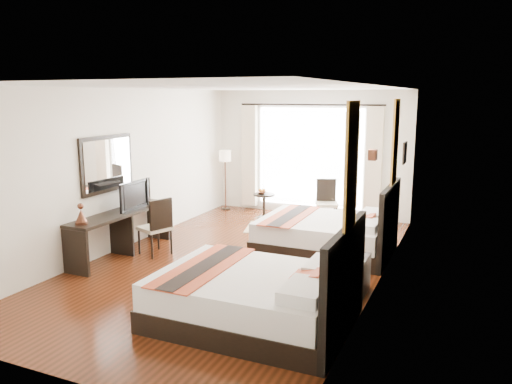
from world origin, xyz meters
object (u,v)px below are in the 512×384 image
at_px(bed_far, 329,234).
at_px(fruit_bowl, 262,193).
at_px(bed_near, 258,296).
at_px(table_lamp, 353,236).
at_px(floor_lamp, 225,160).
at_px(vase, 348,256).
at_px(console_desk, 122,233).
at_px(television, 131,195).
at_px(side_table, 264,206).
at_px(window_chair, 326,211).
at_px(desk_chair, 156,237).
at_px(nightstand, 351,274).

relative_size(bed_far, fruit_bowl, 11.21).
relative_size(bed_near, bed_far, 1.02).
bearing_deg(table_lamp, floor_lamp, 136.05).
bearing_deg(bed_near, vase, 56.88).
relative_size(console_desk, television, 2.60).
xyz_separation_m(vase, side_table, (-2.75, 3.61, -0.29)).
relative_size(bed_near, vase, 17.87).
relative_size(table_lamp, fruit_bowl, 2.04).
distance_m(vase, fruit_bowl, 4.53).
distance_m(side_table, window_chair, 1.42).
bearing_deg(desk_chair, fruit_bowl, -80.20).
relative_size(console_desk, side_table, 4.01).
bearing_deg(side_table, television, -110.88).
bearing_deg(television, console_desk, 173.39).
xyz_separation_m(bed_far, television, (-3.16, -1.29, 0.67)).
bearing_deg(table_lamp, television, 176.13).
relative_size(table_lamp, television, 0.48).
relative_size(nightstand, desk_chair, 0.54).
height_order(bed_near, floor_lamp, floor_lamp).
bearing_deg(desk_chair, vase, -166.36).
relative_size(table_lamp, console_desk, 0.18).
relative_size(bed_near, window_chair, 2.40).
xyz_separation_m(bed_near, fruit_bowl, (-2.00, 4.78, 0.24)).
bearing_deg(table_lamp, desk_chair, 176.14).
distance_m(console_desk, television, 0.68).
relative_size(side_table, window_chair, 0.58).
height_order(desk_chair, window_chair, desk_chair).
bearing_deg(nightstand, desk_chair, 174.81).
bearing_deg(side_table, table_lamp, -50.76).
bearing_deg(vase, bed_near, -123.12).
distance_m(vase, side_table, 4.54).
relative_size(bed_far, side_table, 4.06).
bearing_deg(bed_far, table_lamp, -63.75).
bearing_deg(side_table, nightstand, -51.38).
bearing_deg(table_lamp, console_desk, -179.84).
bearing_deg(vase, floor_lamp, 134.24).
bearing_deg(table_lamp, bed_near, -118.61).
xyz_separation_m(vase, console_desk, (-3.95, 0.23, -0.19)).
bearing_deg(nightstand, fruit_bowl, 129.34).
distance_m(floor_lamp, window_chair, 2.77).
xyz_separation_m(vase, fruit_bowl, (-2.79, 3.57, 0.01)).
height_order(table_lamp, floor_lamp, floor_lamp).
height_order(nightstand, vase, vase).
bearing_deg(side_table, fruit_bowl, -136.32).
bearing_deg(desk_chair, floor_lamp, -60.59).
height_order(bed_near, fruit_bowl, bed_near).
bearing_deg(console_desk, desk_chair, 24.94).
distance_m(floor_lamp, side_table, 1.55).
distance_m(nightstand, television, 4.02).
distance_m(table_lamp, console_desk, 3.97).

